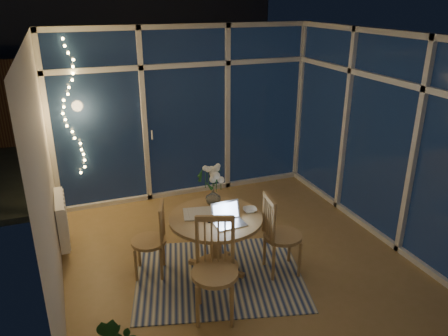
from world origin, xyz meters
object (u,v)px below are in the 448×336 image
Objects in this scene: chair_left at (149,240)px; chair_front at (215,272)px; dining_table at (216,245)px; chair_right at (283,234)px; laptop at (230,215)px; flower_vase at (213,196)px.

chair_front is (0.45, -0.93, 0.07)m from chair_left.
dining_table is 1.00× the size of chair_front.
chair_left is 0.91× the size of chair_right.
dining_table is 1.06× the size of chair_right.
chair_left is at bearing 78.33° from chair_right.
chair_front is at bearing 43.61° from chair_left.
chair_right is at bearing -7.36° from laptop.
dining_table is 0.75m from chair_left.
chair_left is 0.88m from flower_vase.
chair_front reaches higher than flower_vase.
laptop reaches higher than dining_table.
laptop is at bearing 75.54° from chair_front.
chair_left is 1.03m from chair_front.
chair_front is at bearing -110.58° from dining_table.
chair_left is at bearing 148.30° from laptop.
chair_left is at bearing 136.88° from chair_front.
dining_table is 3.22× the size of laptop.
flower_vase is (0.79, 0.08, 0.37)m from chair_left.
laptop is at bearing -89.66° from flower_vase.
flower_vase is at bearing 75.21° from dining_table.
laptop is (0.80, -0.44, 0.38)m from chair_left.
flower_vase is at bearing 92.12° from chair_front.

